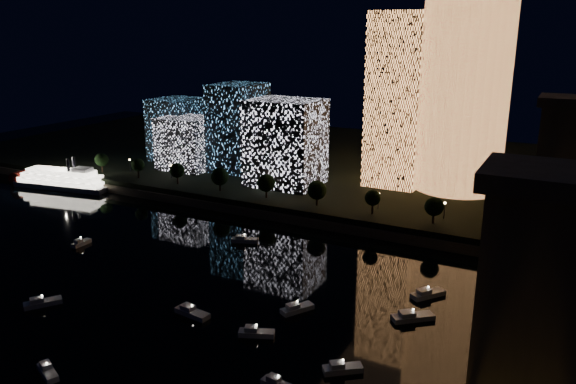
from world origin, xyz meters
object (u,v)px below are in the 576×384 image
at_px(tower_cylindrical, 466,75).
at_px(tower_rectangular, 398,101).
at_px(truss_bridge, 533,352).
at_px(riverboat, 58,179).

bearing_deg(tower_cylindrical, tower_rectangular, -169.08).
bearing_deg(tower_rectangular, tower_cylindrical, 10.92).
height_order(tower_rectangular, truss_bridge, tower_rectangular).
relative_size(tower_cylindrical, truss_bridge, 0.32).
bearing_deg(riverboat, truss_bridge, -20.84).
bearing_deg(tower_cylindrical, truss_bridge, -73.94).
bearing_deg(riverboat, tower_rectangular, 22.93).
relative_size(tower_rectangular, riverboat, 1.40).
xyz_separation_m(tower_rectangular, riverboat, (-126.66, -53.59, -33.91)).
relative_size(tower_cylindrical, tower_rectangular, 1.30).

